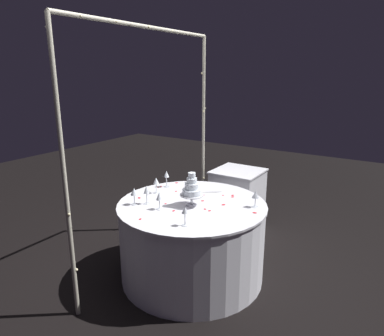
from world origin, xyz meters
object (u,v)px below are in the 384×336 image
(tiered_cake, at_px, (192,189))
(wine_glass_5, at_px, (156,182))
(wine_glass_6, at_px, (166,175))
(wine_glass_1, at_px, (256,195))
(wine_glass_3, at_px, (185,212))
(main_table, at_px, (192,240))
(cake_knife, at_px, (206,192))
(decorative_arch, at_px, (149,118))
(wine_glass_4, at_px, (159,197))
(side_table, at_px, (237,199))
(wine_glass_0, at_px, (134,192))
(wine_glass_2, at_px, (146,191))

(tiered_cake, xyz_separation_m, wine_glass_5, (0.09, 0.49, -0.04))
(wine_glass_6, bearing_deg, wine_glass_1, -91.33)
(wine_glass_1, relative_size, wine_glass_3, 0.96)
(main_table, distance_m, wine_glass_5, 0.69)
(main_table, relative_size, cake_knife, 5.91)
(main_table, xyz_separation_m, wine_glass_3, (-0.44, -0.22, 0.50))
(decorative_arch, height_order, wine_glass_4, decorative_arch)
(wine_glass_1, bearing_deg, wine_glass_6, 88.67)
(side_table, relative_size, wine_glass_3, 4.74)
(wine_glass_4, bearing_deg, decorative_arch, 48.78)
(wine_glass_0, bearing_deg, wine_glass_2, -46.96)
(decorative_arch, height_order, wine_glass_1, decorative_arch)
(wine_glass_4, relative_size, wine_glass_6, 0.92)
(wine_glass_1, distance_m, wine_glass_5, 1.02)
(wine_glass_0, distance_m, wine_glass_6, 0.58)
(side_table, relative_size, tiered_cake, 2.44)
(side_table, height_order, wine_glass_5, wine_glass_5)
(tiered_cake, relative_size, wine_glass_2, 1.77)
(wine_glass_3, bearing_deg, wine_glass_1, -24.86)
(wine_glass_2, bearing_deg, main_table, -55.73)
(side_table, xyz_separation_m, wine_glass_2, (-1.48, 0.24, 0.51))
(wine_glass_0, distance_m, wine_glass_2, 0.11)
(wine_glass_5, relative_size, cake_knife, 0.69)
(wine_glass_0, xyz_separation_m, wine_glass_3, (-0.13, -0.65, -0.00))
(decorative_arch, height_order, tiered_cake, decorative_arch)
(wine_glass_2, height_order, wine_glass_4, wine_glass_2)
(main_table, bearing_deg, decorative_arch, 90.01)
(wine_glass_4, bearing_deg, tiered_cake, -39.53)
(wine_glass_1, xyz_separation_m, wine_glass_6, (0.02, 1.03, 0.02))
(wine_glass_6, bearing_deg, wine_glass_3, -134.58)
(main_table, distance_m, cake_knife, 0.51)
(side_table, distance_m, wine_glass_5, 1.34)
(side_table, relative_size, wine_glass_5, 4.68)
(side_table, relative_size, cake_knife, 3.24)
(wine_glass_3, xyz_separation_m, wine_glass_6, (0.70, 0.71, 0.01))
(tiered_cake, relative_size, wine_glass_1, 2.03)
(main_table, bearing_deg, tiered_cake, -149.34)
(wine_glass_4, distance_m, wine_glass_5, 0.44)
(wine_glass_4, xyz_separation_m, cake_knife, (0.61, -0.13, -0.12))
(wine_glass_2, distance_m, cake_knife, 0.66)
(wine_glass_0, distance_m, cake_knife, 0.76)
(decorative_arch, relative_size, tiered_cake, 7.47)
(wine_glass_2, relative_size, wine_glass_6, 1.00)
(wine_glass_0, bearing_deg, wine_glass_4, -82.33)
(wine_glass_2, distance_m, wine_glass_5, 0.31)
(main_table, height_order, wine_glass_3, wine_glass_3)
(wine_glass_5, bearing_deg, cake_knife, -56.29)
(cake_knife, bearing_deg, main_table, -172.75)
(decorative_arch, bearing_deg, wine_glass_2, -150.15)
(main_table, height_order, wine_glass_1, wine_glass_1)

